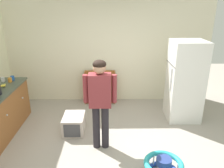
# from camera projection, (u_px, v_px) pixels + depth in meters

# --- Properties ---
(ground_plane) EXTENTS (12.00, 12.00, 0.00)m
(ground_plane) POSITION_uv_depth(u_px,v_px,m) (109.00, 152.00, 3.90)
(ground_plane) COLOR #A49A90
(ground_plane) RESTS_ON ground
(back_wall) EXTENTS (5.20, 0.06, 2.70)m
(back_wall) POSITION_uv_depth(u_px,v_px,m) (109.00, 51.00, 5.61)
(back_wall) COLOR #EDE6C7
(back_wall) RESTS_ON ground
(refrigerator) EXTENTS (0.73, 0.68, 1.78)m
(refrigerator) POSITION_uv_depth(u_px,v_px,m) (185.00, 81.00, 4.79)
(refrigerator) COLOR white
(refrigerator) RESTS_ON ground
(bookshelf) EXTENTS (0.80, 0.28, 0.85)m
(bookshelf) POSITION_uv_depth(u_px,v_px,m) (98.00, 89.00, 5.78)
(bookshelf) COLOR #A16032
(bookshelf) RESTS_ON ground
(standing_person) EXTENTS (0.57, 0.22, 1.65)m
(standing_person) POSITION_uv_depth(u_px,v_px,m) (100.00, 97.00, 3.71)
(standing_person) COLOR #262228
(standing_person) RESTS_ON ground
(baby_walker) EXTENTS (0.60, 0.60, 0.32)m
(baby_walker) POSITION_uv_depth(u_px,v_px,m) (163.00, 167.00, 3.32)
(baby_walker) COLOR #2748B3
(baby_walker) RESTS_ON ground
(pet_carrier) EXTENTS (0.42, 0.55, 0.36)m
(pet_carrier) POSITION_uv_depth(u_px,v_px,m) (74.00, 124.00, 4.47)
(pet_carrier) COLOR beige
(pet_carrier) RESTS_ON ground
(banana_bunch) EXTENTS (0.15, 0.16, 0.04)m
(banana_bunch) POSITION_uv_depth(u_px,v_px,m) (3.00, 85.00, 4.45)
(banana_bunch) COLOR yellow
(banana_bunch) RESTS_ON kitchen_counter
(white_cup) EXTENTS (0.08, 0.08, 0.09)m
(white_cup) POSITION_uv_depth(u_px,v_px,m) (3.00, 79.00, 4.73)
(white_cup) COLOR white
(white_cup) RESTS_ON kitchen_counter
(orange_cup) EXTENTS (0.08, 0.08, 0.09)m
(orange_cup) POSITION_uv_depth(u_px,v_px,m) (10.00, 80.00, 4.70)
(orange_cup) COLOR orange
(orange_cup) RESTS_ON kitchen_counter
(blue_cup) EXTENTS (0.08, 0.08, 0.09)m
(blue_cup) POSITION_uv_depth(u_px,v_px,m) (12.00, 78.00, 4.82)
(blue_cup) COLOR blue
(blue_cup) RESTS_ON kitchen_counter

